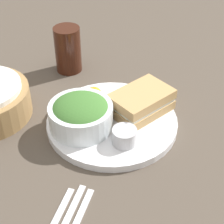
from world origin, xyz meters
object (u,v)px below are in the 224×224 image
at_px(dressing_cup, 124,136).
at_px(drink_glass, 68,49).
at_px(salad_bowl, 81,114).
at_px(spoon, 54,224).
at_px(plate, 112,122).
at_px(sandwich, 141,102).

bearing_deg(dressing_cup, drink_glass, 67.61).
relative_size(salad_bowl, drink_glass, 1.12).
height_order(salad_bowl, drink_glass, drink_glass).
distance_m(drink_glass, spoon, 0.50).
bearing_deg(spoon, drink_glass, -160.96).
xyz_separation_m(plate, dressing_cup, (-0.04, -0.07, 0.03)).
bearing_deg(salad_bowl, drink_glass, 54.12).
xyz_separation_m(drink_glass, spoon, (-0.35, -0.36, -0.06)).
relative_size(sandwich, spoon, 0.89).
bearing_deg(drink_glass, plate, -110.49).
bearing_deg(spoon, salad_bowl, -170.79).
bearing_deg(spoon, sandwich, 167.56).
distance_m(plate, spoon, 0.28).
bearing_deg(plate, sandwich, -23.03).
xyz_separation_m(salad_bowl, spoon, (-0.20, -0.14, -0.05)).
bearing_deg(dressing_cup, salad_bowl, 103.24).
height_order(sandwich, drink_glass, drink_glass).
height_order(plate, dressing_cup, dressing_cup).
height_order(dressing_cup, spoon, dressing_cup).
bearing_deg(sandwich, drink_glass, 84.61).
height_order(sandwich, spoon, sandwich).
height_order(plate, salad_bowl, salad_bowl).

